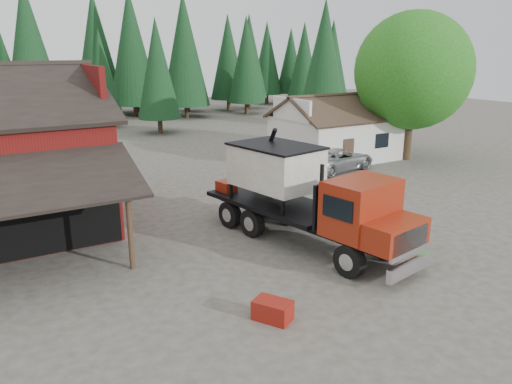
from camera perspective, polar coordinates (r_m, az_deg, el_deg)
ground at (r=19.42m, az=4.14°, el=-7.32°), size 120.00×120.00×0.00m
farmhouse at (r=36.58m, az=9.19°, el=6.43°), size 8.60×6.42×4.65m
deciduous_tree at (r=36.76m, az=17.53°, el=12.61°), size 8.00×8.00×10.20m
conifer_backdrop at (r=57.95m, az=-20.70°, el=7.48°), size 76.00×16.00×16.00m
near_pine_b at (r=47.44m, az=-11.22°, el=13.66°), size 3.96×3.96×10.40m
near_pine_c at (r=51.84m, az=7.80°, el=15.11°), size 4.84×4.84×12.40m
near_pine_d at (r=48.91m, az=-24.44°, el=14.40°), size 5.28×5.28×13.40m
feed_truck at (r=20.10m, az=5.59°, el=-0.22°), size 4.31×10.17×4.45m
silver_car at (r=32.99m, az=9.28°, el=3.75°), size 5.71×3.31×1.50m
equip_box at (r=15.08m, az=1.91°, el=-13.35°), size 1.16×1.30×0.60m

